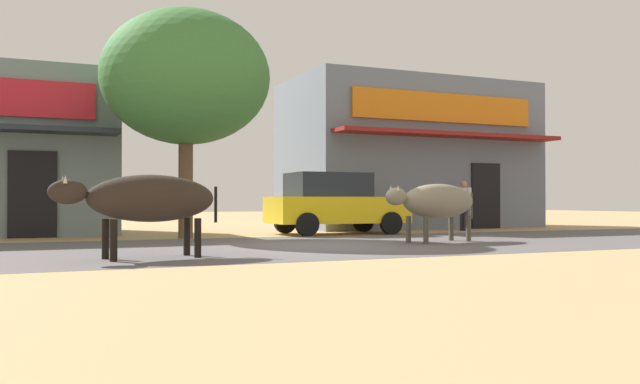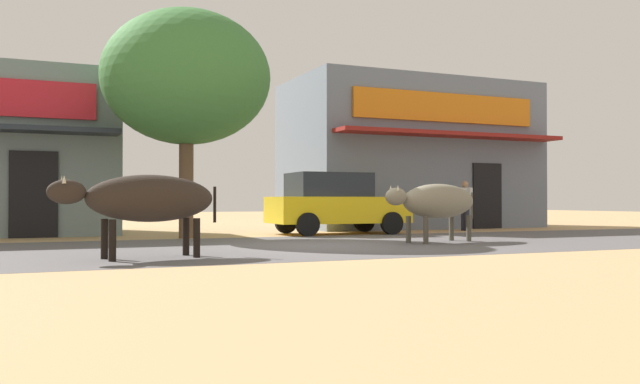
# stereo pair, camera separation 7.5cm
# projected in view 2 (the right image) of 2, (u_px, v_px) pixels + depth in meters

# --- Properties ---
(ground) EXTENTS (80.00, 80.00, 0.00)m
(ground) POSITION_uv_depth(u_px,v_px,m) (321.00, 245.00, 13.42)
(ground) COLOR tan
(asphalt_road) EXTENTS (72.00, 6.55, 0.00)m
(asphalt_road) POSITION_uv_depth(u_px,v_px,m) (321.00, 245.00, 13.42)
(asphalt_road) COLOR #555254
(asphalt_road) RESTS_ON ground
(storefront_right_club) EXTENTS (8.13, 5.33, 4.88)m
(storefront_right_club) POSITION_uv_depth(u_px,v_px,m) (409.00, 156.00, 22.82)
(storefront_right_club) COLOR slate
(storefront_right_club) RESTS_ON ground
(roadside_tree) EXTENTS (4.02, 4.02, 5.46)m
(roadside_tree) POSITION_uv_depth(u_px,v_px,m) (186.00, 78.00, 15.94)
(roadside_tree) COLOR brown
(roadside_tree) RESTS_ON ground
(parked_hatchback_car) EXTENTS (3.71, 1.93, 1.64)m
(parked_hatchback_car) POSITION_uv_depth(u_px,v_px,m) (335.00, 203.00, 17.93)
(parked_hatchback_car) COLOR yellow
(parked_hatchback_car) RESTS_ON ground
(cow_near_brown) EXTENTS (2.61, 0.96, 1.30)m
(cow_near_brown) POSITION_uv_depth(u_px,v_px,m) (147.00, 199.00, 10.34)
(cow_near_brown) COLOR #2B221C
(cow_near_brown) RESTS_ON ground
(cow_far_dark) EXTENTS (2.76, 1.30, 1.26)m
(cow_far_dark) POSITION_uv_depth(u_px,v_px,m) (437.00, 202.00, 14.30)
(cow_far_dark) COLOR gray
(cow_far_dark) RESTS_ON ground
(pedestrian_by_shop) EXTENTS (0.47, 0.61, 1.49)m
(pedestrian_by_shop) POSITION_uv_depth(u_px,v_px,m) (465.00, 202.00, 19.85)
(pedestrian_by_shop) COLOR #262633
(pedestrian_by_shop) RESTS_ON ground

